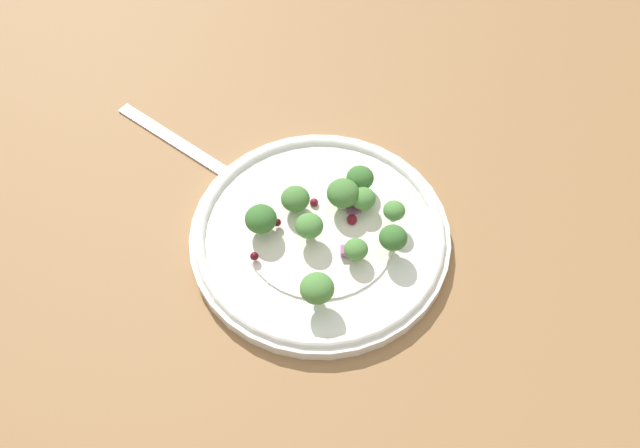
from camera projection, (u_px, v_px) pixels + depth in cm
name	position (u px, v px, depth cm)	size (l,w,h in cm)	color
ground_plane	(285.00, 239.00, 67.35)	(180.00, 180.00, 2.00)	olive
plate	(320.00, 235.00, 65.37)	(23.36, 23.36, 1.70)	white
dressing_pool	(320.00, 233.00, 65.01)	(13.55, 13.55, 0.20)	white
broccoli_floret_0	(262.00, 222.00, 63.52)	(2.83, 2.83, 2.86)	#ADD18E
broccoli_floret_1	(317.00, 289.00, 59.27)	(2.84, 2.84, 2.87)	#ADD18E
broccoli_floret_2	(365.00, 203.00, 65.08)	(2.29, 2.29, 2.31)	#9EC684
broccoli_floret_3	(309.00, 226.00, 63.03)	(2.46, 2.46, 2.49)	#8EB77A
broccoli_floret_4	(356.00, 250.00, 62.32)	(2.08, 2.08, 2.11)	#ADD18E
broccoli_floret_5	(343.00, 194.00, 65.07)	(2.93, 2.93, 2.96)	#9EC684
broccoli_floret_6	(393.00, 238.00, 62.23)	(2.45, 2.45, 2.48)	#ADD18E
broccoli_floret_7	(394.00, 211.00, 64.05)	(1.96, 1.96, 1.99)	#9EC684
broccoli_floret_8	(295.00, 199.00, 65.17)	(2.59, 2.59, 2.62)	#8EB77A
broccoli_floret_9	(360.00, 178.00, 66.35)	(2.51, 2.51, 2.54)	#9EC684
cranberry_0	(276.00, 219.00, 64.96)	(0.72, 0.72, 0.72)	#4C0A14
cranberry_1	(254.00, 256.00, 62.81)	(0.75, 0.75, 0.75)	#4C0A14
cranberry_2	(314.00, 202.00, 66.47)	(0.77, 0.77, 0.77)	maroon
cranberry_3	(352.00, 220.00, 65.30)	(0.93, 0.93, 0.93)	maroon
onion_bit_0	(351.00, 204.00, 66.44)	(1.15, 1.29, 0.34)	#A35B93
onion_bit_1	(348.00, 251.00, 63.30)	(1.25, 0.89, 0.59)	#A35B93
onion_bit_2	(342.00, 193.00, 67.13)	(0.88, 0.91, 0.31)	#A35B93
fork	(198.00, 155.00, 71.42)	(12.77, 15.84, 0.50)	silver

